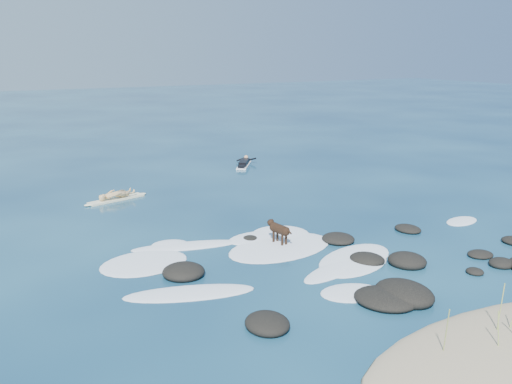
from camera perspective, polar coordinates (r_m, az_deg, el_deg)
ground at (r=19.23m, az=6.43°, el=-5.08°), size 160.00×160.00×0.00m
reef_rocks at (r=16.98m, az=14.31°, el=-7.73°), size 12.23×7.46×0.55m
breaking_foam at (r=18.02m, az=1.88°, el=-6.30°), size 14.22×7.33×0.12m
standing_surfer_rig at (r=24.93m, az=-13.88°, el=0.69°), size 2.95×1.20×1.71m
paddling_surfer_rig at (r=31.48m, az=-1.20°, el=2.89°), size 1.89×2.33×0.45m
dog at (r=18.81m, az=2.27°, el=-3.72°), size 0.45×1.27×0.81m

